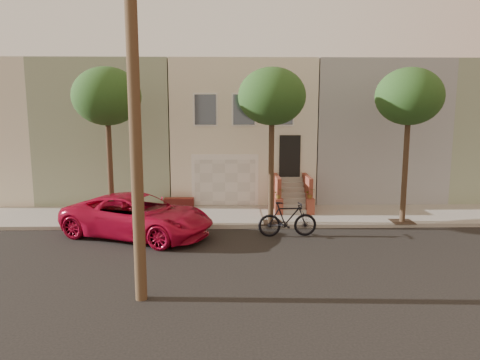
{
  "coord_description": "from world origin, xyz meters",
  "views": [
    {
      "loc": [
        -0.75,
        -14.34,
        4.93
      ],
      "look_at": [
        -0.29,
        3.0,
        2.09
      ],
      "focal_mm": 34.03,
      "sensor_mm": 36.0,
      "label": 1
    }
  ],
  "objects": [
    {
      "name": "tree_right",
      "position": [
        6.5,
        3.9,
        5.26
      ],
      "size": [
        2.7,
        2.57,
        6.3
      ],
      "color": "#2D2116",
      "rests_on": "sidewalk"
    },
    {
      "name": "tree_left",
      "position": [
        -5.5,
        3.9,
        5.26
      ],
      "size": [
        2.7,
        2.57,
        6.3
      ],
      "color": "#2D2116",
      "rests_on": "sidewalk"
    },
    {
      "name": "tree_mid",
      "position": [
        1.0,
        3.9,
        5.26
      ],
      "size": [
        2.7,
        2.57,
        6.3
      ],
      "color": "#2D2116",
      "rests_on": "sidewalk"
    },
    {
      "name": "ground",
      "position": [
        0.0,
        0.0,
        0.0
      ],
      "size": [
        90.0,
        90.0,
        0.0
      ],
      "primitive_type": "plane",
      "color": "black",
      "rests_on": "ground"
    },
    {
      "name": "sidewalk",
      "position": [
        0.0,
        5.35,
        0.07
      ],
      "size": [
        40.0,
        3.7,
        0.15
      ],
      "primitive_type": "cube",
      "color": "gray",
      "rests_on": "ground"
    },
    {
      "name": "pickup_truck",
      "position": [
        -4.18,
        2.55,
        0.8
      ],
      "size": [
        6.38,
        4.71,
        1.61
      ],
      "primitive_type": "imported",
      "rotation": [
        0.0,
        0.0,
        1.17
      ],
      "color": "#B50B2E",
      "rests_on": "ground"
    },
    {
      "name": "motorcycle",
      "position": [
        1.5,
        2.4,
        0.67
      ],
      "size": [
        2.26,
        0.72,
        1.34
      ],
      "primitive_type": "imported",
      "rotation": [
        0.0,
        0.0,
        1.61
      ],
      "color": "black",
      "rests_on": "ground"
    },
    {
      "name": "house_row",
      "position": [
        0.0,
        11.19,
        3.64
      ],
      "size": [
        33.1,
        11.7,
        7.0
      ],
      "color": "beige",
      "rests_on": "sidewalk"
    }
  ]
}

